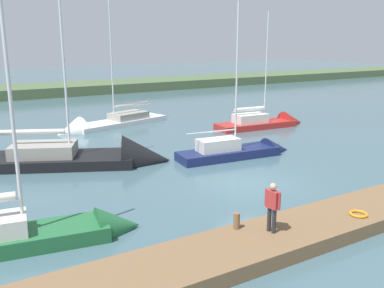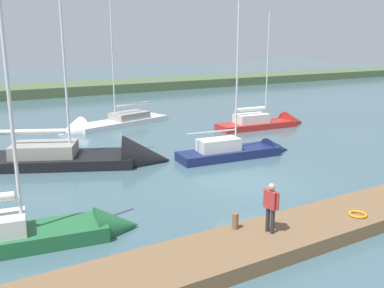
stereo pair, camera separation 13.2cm
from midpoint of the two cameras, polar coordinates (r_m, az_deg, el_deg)
ground_plane at (r=20.51m, az=7.78°, el=-5.36°), size 200.00×200.00×0.00m
far_shoreline at (r=57.17m, az=-18.11°, el=6.41°), size 180.00×8.00×2.40m
dock_pier at (r=16.79m, az=19.48°, el=-9.56°), size 27.53×2.49×0.51m
mooring_post_far at (r=14.50m, az=6.12°, el=-10.30°), size 0.22×0.22×0.56m
life_ring_buoy at (r=16.66m, az=21.69°, el=-8.82°), size 0.66×0.66×0.10m
sailboat_far_right at (r=24.08m, az=-12.78°, el=-2.15°), size 10.95×7.14×12.57m
sailboat_behind_pier at (r=34.04m, az=-11.59°, el=2.41°), size 10.00×4.81×12.39m
sailboat_mid_channel at (r=15.46m, az=-19.55°, el=-11.63°), size 7.59×2.81×9.22m
sailboat_outer_mooring at (r=34.26m, az=10.54°, el=2.69°), size 7.94×2.59×9.73m
sailboat_near_dock at (r=25.25m, az=6.89°, el=-1.33°), size 7.49×2.43×9.64m
person_on_dock at (r=14.16m, az=10.88°, el=-7.99°), size 0.28×0.64×1.70m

